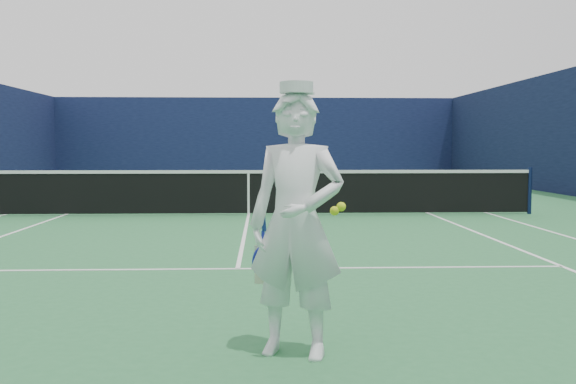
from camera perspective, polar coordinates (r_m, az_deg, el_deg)
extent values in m
plane|color=#296B3B|center=(14.40, -3.52, -2.05)|extent=(80.00, 80.00, 0.00)
cube|color=white|center=(26.24, -2.97, 0.69)|extent=(11.03, 0.06, 0.01)
cube|color=white|center=(15.52, -24.23, -1.95)|extent=(0.06, 23.83, 0.01)
cube|color=white|center=(15.29, 17.50, -1.86)|extent=(0.06, 23.83, 0.01)
cube|color=white|center=(15.06, -19.39, -1.99)|extent=(0.06, 23.77, 0.01)
cube|color=white|center=(14.89, 12.53, -1.93)|extent=(0.06, 23.77, 0.01)
cube|color=white|center=(20.77, -3.15, -0.18)|extent=(8.23, 0.06, 0.01)
cube|color=white|center=(8.06, -4.50, -6.83)|extent=(8.23, 0.06, 0.01)
cube|color=white|center=(14.40, -3.52, -2.04)|extent=(0.06, 12.80, 0.01)
cube|color=white|center=(26.09, -2.97, 0.67)|extent=(0.06, 0.30, 0.01)
cube|color=#10173B|center=(32.32, -2.86, 4.85)|extent=(20.12, 0.12, 4.00)
cylinder|color=#141E4C|center=(15.58, 20.69, 0.13)|extent=(0.09, 0.09, 1.07)
cube|color=black|center=(14.35, -3.53, -0.07)|extent=(12.79, 0.02, 0.92)
cube|color=white|center=(14.33, -3.54, 1.81)|extent=(12.79, 0.04, 0.07)
cube|color=white|center=(14.35, -3.53, -0.19)|extent=(0.05, 0.03, 0.94)
imported|color=white|center=(4.63, 0.74, -2.90)|extent=(0.81, 0.66, 1.92)
cylinder|color=white|center=(4.62, 0.75, 9.26)|extent=(0.24, 0.24, 0.08)
cube|color=white|center=(4.74, 1.18, 8.76)|extent=(0.20, 0.15, 0.02)
cylinder|color=navy|center=(4.79, -2.23, -2.24)|extent=(0.06, 0.10, 0.22)
cube|color=#2023AE|center=(4.87, -2.23, -4.28)|extent=(0.03, 0.03, 0.14)
torus|color=#2023AE|center=(4.96, -1.78, -6.52)|extent=(0.31, 0.19, 0.29)
cube|color=beige|center=(4.96, -1.78, -6.52)|extent=(0.21, 0.07, 0.30)
sphere|color=yellow|center=(4.66, 4.16, -1.68)|extent=(0.07, 0.07, 0.07)
sphere|color=yellow|center=(4.67, 4.75, -1.31)|extent=(0.07, 0.07, 0.07)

